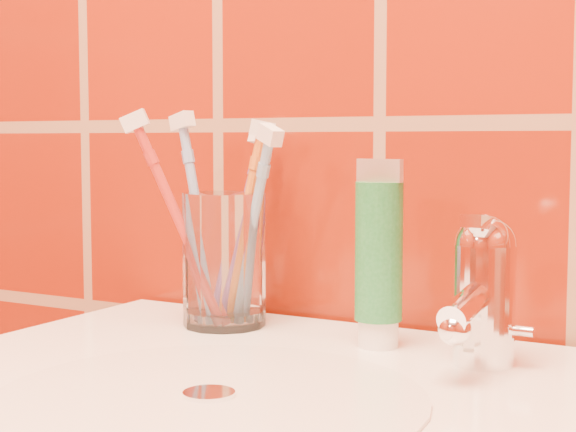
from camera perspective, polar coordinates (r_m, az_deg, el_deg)
The scene contains 8 objects.
glass_tumbler at distance 0.84m, azimuth -4.16°, elevation -2.83°, with size 0.08×0.08×0.13m, color white.
toothpaste_tube at distance 0.75m, azimuth 5.89°, elevation -2.83°, with size 0.04×0.04×0.16m.
faucet at distance 0.70m, azimuth 12.49°, elevation -4.40°, with size 0.05×0.11×0.12m.
toothbrush_0 at distance 0.84m, azimuth -5.78°, elevation -0.27°, with size 0.07×0.04×0.21m, color #7A9FD9, non-canonical shape.
toothbrush_1 at distance 0.81m, azimuth -2.39°, elevation -0.92°, with size 0.08×0.05×0.19m, color #739ECC, non-canonical shape.
toothbrush_2 at distance 0.83m, azimuth -7.01°, elevation -0.41°, with size 0.09×0.06×0.21m, color #AE2C25, non-canonical shape.
toothbrush_3 at distance 0.86m, azimuth -3.11°, elevation -0.69°, with size 0.04×0.07×0.19m, color #6D4391, non-canonical shape.
toothbrush_4 at distance 0.84m, azimuth -2.89°, elevation -0.51°, with size 0.06×0.04×0.20m, color orange, non-canonical shape.
Camera 1 is at (0.33, 0.42, 1.03)m, focal length 55.00 mm.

